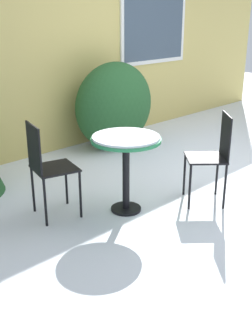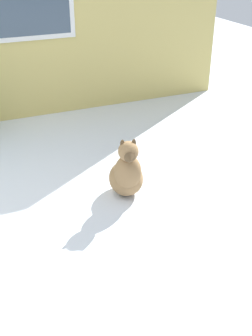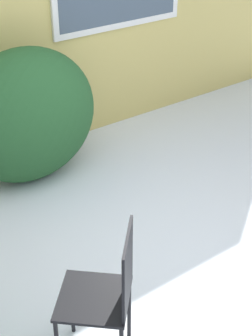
{
  "view_description": "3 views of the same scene",
  "coord_description": "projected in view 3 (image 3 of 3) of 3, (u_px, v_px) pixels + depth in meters",
  "views": [
    {
      "loc": [
        -4.21,
        -2.55,
        1.86
      ],
      "look_at": [
        -1.57,
        0.13,
        0.44
      ],
      "focal_mm": 45.0,
      "sensor_mm": 36.0,
      "label": 1
    },
    {
      "loc": [
        0.18,
        -3.39,
        2.24
      ],
      "look_at": [
        1.55,
        -0.15,
        0.27
      ],
      "focal_mm": 45.0,
      "sensor_mm": 36.0,
      "label": 2
    },
    {
      "loc": [
        -1.91,
        -2.0,
        2.52
      ],
      "look_at": [
        0.0,
        0.6,
        0.55
      ],
      "focal_mm": 55.0,
      "sensor_mm": 36.0,
      "label": 3
    }
  ],
  "objects": [
    {
      "name": "shrub_left",
      "position": [
        27.0,
        117.0,
        4.4
      ],
      "size": [
        1.28,
        0.74,
        1.2
      ],
      "color": "#235128",
      "rests_on": "ground_plane"
    },
    {
      "name": "ground_plane",
      "position": [
        176.0,
        269.0,
        3.65
      ],
      "size": [
        16.0,
        16.0,
        0.0
      ],
      "primitive_type": "plane",
      "color": "silver"
    },
    {
      "name": "patio_chair_far_side",
      "position": [
        106.0,
        293.0,
        2.74
      ],
      "size": [
        0.54,
        0.54,
        0.92
      ],
      "rotation": [
        0.0,
        0.0,
        3.96
      ],
      "color": "black",
      "rests_on": "ground_plane"
    }
  ]
}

